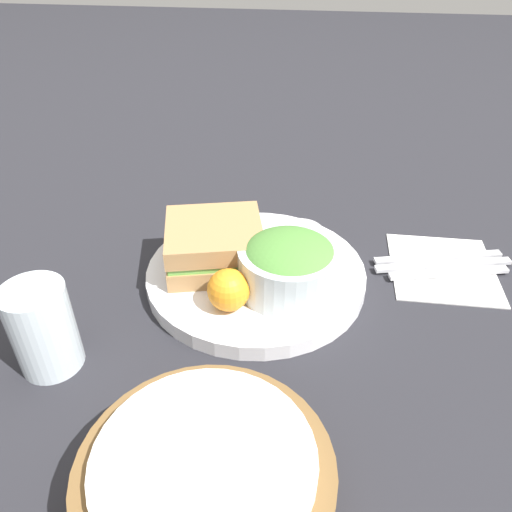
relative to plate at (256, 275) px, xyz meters
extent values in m
plane|color=#232328|center=(0.00, 0.00, -0.01)|extent=(4.00, 4.00, 0.00)
cylinder|color=silver|center=(0.00, 0.00, 0.00)|extent=(0.29, 0.29, 0.02)
cube|color=#A37A4C|center=(0.05, -0.01, 0.02)|extent=(0.15, 0.14, 0.02)
cube|color=#6BB24C|center=(0.05, -0.01, 0.04)|extent=(0.14, 0.14, 0.01)
cube|color=#A37A4C|center=(0.05, -0.01, 0.06)|extent=(0.15, 0.14, 0.02)
cylinder|color=silver|center=(-0.04, 0.03, 0.04)|extent=(0.12, 0.12, 0.06)
ellipsoid|color=#4C8438|center=(-0.04, 0.03, 0.06)|extent=(0.11, 0.11, 0.04)
cylinder|color=#B7B7BC|center=(-0.05, -0.06, 0.02)|extent=(0.06, 0.06, 0.03)
sphere|color=orange|center=(0.02, 0.08, 0.04)|extent=(0.05, 0.05, 0.05)
cylinder|color=silver|center=(0.20, 0.17, 0.04)|extent=(0.07, 0.07, 0.10)
cylinder|color=brown|center=(0.00, 0.31, 0.02)|extent=(0.20, 0.20, 0.06)
cylinder|color=white|center=(0.00, 0.31, 0.06)|extent=(0.17, 0.17, 0.01)
cube|color=white|center=(-0.25, -0.06, -0.01)|extent=(0.14, 0.15, 0.00)
cube|color=silver|center=(-0.25, -0.08, 0.00)|extent=(0.18, 0.05, 0.01)
cube|color=silver|center=(-0.25, -0.06, 0.00)|extent=(0.19, 0.06, 0.01)
cube|color=silver|center=(-0.26, -0.04, 0.00)|extent=(0.16, 0.05, 0.01)
camera|label=1|loc=(-0.07, 0.52, 0.41)|focal=35.00mm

